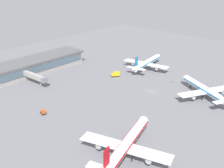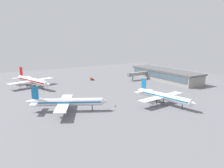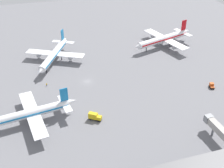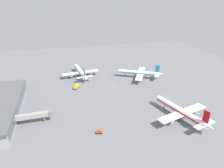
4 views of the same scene
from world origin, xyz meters
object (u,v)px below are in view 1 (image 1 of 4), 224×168
at_px(airplane_distant, 126,144).
at_px(baggage_tug, 43,112).
at_px(ground_crew_worker, 172,81).
at_px(airplane_taxiing, 205,90).
at_px(airplane_at_gate, 147,63).
at_px(catering_truck, 116,74).

distance_m(airplane_distant, baggage_tug, 50.77).
height_order(baggage_tug, ground_crew_worker, baggage_tug).
bearing_deg(ground_crew_worker, airplane_distant, -93.37).
xyz_separation_m(airplane_taxiing, baggage_tug, (70.85, -50.03, -3.57)).
relative_size(airplane_taxiing, ground_crew_worker, 23.55).
bearing_deg(ground_crew_worker, airplane_taxiing, -38.39).
xyz_separation_m(airplane_taxiing, ground_crew_worker, (-7.36, -24.90, -3.88)).
distance_m(airplane_taxiing, ground_crew_worker, 26.25).
distance_m(airplane_taxiing, baggage_tug, 86.81).
bearing_deg(baggage_tug, airplane_at_gate, 107.78).
bearing_deg(airplane_taxiing, ground_crew_worker, 11.17).
bearing_deg(baggage_tug, airplane_distant, 19.88).
relative_size(airplane_distant, ground_crew_worker, 26.51).
xyz_separation_m(airplane_distant, baggage_tug, (2.42, -50.57, -3.85)).
relative_size(airplane_at_gate, airplane_distant, 0.94).
distance_m(airplane_at_gate, baggage_tug, 87.65).
relative_size(airplane_distant, catering_truck, 7.78).
bearing_deg(ground_crew_worker, baggage_tug, -129.74).
relative_size(catering_truck, baggage_tug, 1.57).
height_order(airplane_taxiing, ground_crew_worker, airplane_taxiing).
distance_m(airplane_distant, ground_crew_worker, 80.06).
xyz_separation_m(airplane_taxiing, catering_truck, (9.30, -57.27, -3.03)).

